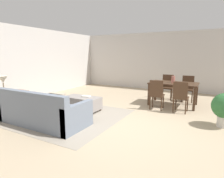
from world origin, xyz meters
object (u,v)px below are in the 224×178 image
object	(u,v)px
dining_chair_far_right	(188,87)
book_on_ottoman	(86,96)
table_lamp	(3,80)
couch	(43,112)
ottoman_table	(82,103)
dining_table	(173,86)
dining_chair_near_right	(181,95)
vase_centerpiece	(173,79)
side_table	(5,99)
dining_chair_near_left	(157,93)
dining_chair_far_left	(167,85)

from	to	relation	value
dining_chair_far_right	book_on_ottoman	distance (m)	3.71
table_lamp	couch	bearing A→B (deg)	1.38
couch	ottoman_table	distance (m)	1.38
table_lamp	dining_table	world-z (taller)	table_lamp
dining_chair_near_right	couch	bearing A→B (deg)	-138.17
couch	dining_chair_far_right	world-z (taller)	dining_chair_far_right
table_lamp	vase_centerpiece	world-z (taller)	table_lamp
couch	vase_centerpiece	distance (m)	4.12
ottoman_table	book_on_ottoman	size ratio (longest dim) A/B	4.26
side_table	dining_chair_near_right	world-z (taller)	dining_chair_near_right
dining_chair_near_right	vase_centerpiece	xyz separation A→B (m)	(-0.37, 0.75, 0.35)
dining_chair_near_right	dining_chair_far_right	distance (m)	1.60
dining_table	dining_chair_near_right	distance (m)	0.87
dining_table	vase_centerpiece	size ratio (longest dim) A/B	6.83
table_lamp	vase_centerpiece	distance (m)	5.08
dining_chair_near_left	table_lamp	bearing A→B (deg)	-144.32
couch	dining_chair_near_left	size ratio (longest dim) A/B	2.42
book_on_ottoman	couch	bearing A→B (deg)	-99.86
dining_chair_near_right	vase_centerpiece	bearing A→B (deg)	116.31
dining_chair_far_left	ottoman_table	bearing A→B (deg)	-124.63
dining_table	dining_chair_far_right	size ratio (longest dim) A/B	1.65
ottoman_table	side_table	world-z (taller)	side_table
dining_chair_far_left	dining_chair_far_right	size ratio (longest dim) A/B	1.00
table_lamp	book_on_ottoman	size ratio (longest dim) A/B	2.02
side_table	book_on_ottoman	world-z (taller)	side_table
book_on_ottoman	dining_chair_far_right	bearing A→B (deg)	46.22
couch	ottoman_table	world-z (taller)	couch
table_lamp	dining_chair_near_right	world-z (taller)	table_lamp
ottoman_table	dining_chair_near_left	world-z (taller)	dining_chair_near_left
vase_centerpiece	dining_chair_near_right	bearing A→B (deg)	-63.69
side_table	dining_table	world-z (taller)	dining_table
dining_chair_near_right	dining_chair_far_right	xyz separation A→B (m)	(0.00, 1.60, 0.00)
side_table	book_on_ottoman	bearing A→B (deg)	41.61
ottoman_table	vase_centerpiece	distance (m)	3.03
dining_table	dining_chair_far_right	world-z (taller)	dining_chair_far_right
dining_table	dining_chair_near_right	xyz separation A→B (m)	(0.36, -0.78, -0.14)
dining_table	dining_chair_far_left	distance (m)	0.94
table_lamp	dining_chair_far_left	bearing A→B (deg)	50.09
dining_table	book_on_ottoman	distance (m)	2.89
dining_table	book_on_ottoman	xyz separation A→B (m)	(-2.21, -1.86, -0.23)
side_table	dining_chair_far_right	distance (m)	5.93
dining_table	dining_chair_near_left	world-z (taller)	dining_chair_near_left
table_lamp	book_on_ottoman	xyz separation A→B (m)	(1.67, 1.48, -0.56)
dining_table	vase_centerpiece	bearing A→B (deg)	-111.41
couch	dining_chair_far_left	world-z (taller)	dining_chair_far_left
dining_chair_far_left	table_lamp	bearing A→B (deg)	-129.91
side_table	dining_chair_far_left	xyz separation A→B (m)	(3.51, 4.19, 0.06)
couch	dining_chair_far_left	size ratio (longest dim) A/B	2.42
couch	book_on_ottoman	world-z (taller)	couch
ottoman_table	dining_chair_near_left	distance (m)	2.28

